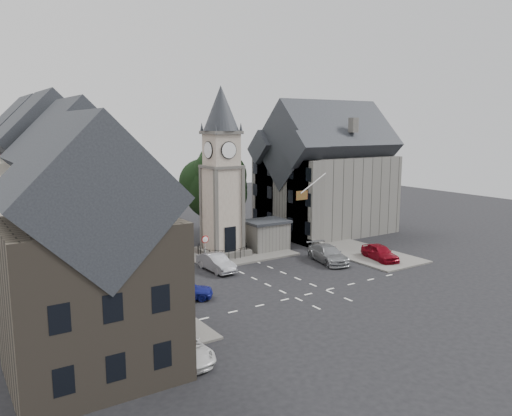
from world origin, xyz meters
TOP-DOWN VIEW (x-y plane):
  - ground at (0.00, 0.00)m, footprint 120.00×120.00m
  - pavement_west at (-12.50, 6.00)m, footprint 6.00×30.00m
  - pavement_east at (12.00, 8.00)m, footprint 6.00×26.00m
  - central_island at (1.50, 8.00)m, footprint 10.00×8.00m
  - road_markings at (0.00, -5.50)m, footprint 20.00×8.00m
  - clock_tower at (0.00, 7.99)m, footprint 4.86×4.86m
  - stone_shelter at (4.80, 7.50)m, footprint 4.30×3.30m
  - town_tree at (2.00, 13.00)m, footprint 7.20×7.20m
  - warning_sign_post at (-3.20, 5.43)m, footprint 0.70×0.19m
  - terrace_pink at (-15.50, 16.00)m, footprint 8.10×7.60m
  - terrace_cream at (-15.50, 8.00)m, footprint 8.10×7.60m
  - terrace_tudor at (-15.50, 0.00)m, footprint 8.10×7.60m
  - building_sw_stone at (-17.00, -9.00)m, footprint 8.60×7.60m
  - backdrop_west at (-12.00, 28.00)m, footprint 20.00×10.00m
  - east_building at (15.59, 11.00)m, footprint 14.40×11.40m
  - east_boundary_wall at (9.20, 10.00)m, footprint 0.40×16.00m
  - flagpole at (8.00, 4.00)m, footprint 3.68×0.10m
  - car_west_blue at (-8.44, -1.33)m, footprint 4.40×3.60m
  - car_west_silver at (-10.28, -1.63)m, footprint 4.46×3.46m
  - car_west_grey at (-11.50, 3.83)m, footprint 4.53×2.19m
  - car_island_silver at (-3.05, 3.69)m, footprint 1.77×4.60m
  - car_island_east at (7.00, 0.50)m, footprint 3.27×5.69m
  - car_east_red at (11.50, -1.71)m, footprint 2.76×4.75m
  - van_sw_white at (-12.63, -10.00)m, footprint 2.23×4.82m
  - pedestrian at (8.46, 8.56)m, footprint 0.65×0.62m

SIDE VIEW (x-z plane):
  - ground at x=0.00m, z-range 0.00..0.00m
  - road_markings at x=0.00m, z-range 0.00..0.01m
  - pavement_west at x=-12.50m, z-range 0.00..0.14m
  - pavement_east at x=12.00m, z-range 0.00..0.14m
  - central_island at x=1.50m, z-range 0.00..0.16m
  - east_boundary_wall at x=9.20m, z-range 0.00..0.90m
  - car_west_grey at x=-11.50m, z-range 0.00..1.24m
  - van_sw_white at x=-12.63m, z-range 0.00..1.34m
  - car_west_blue at x=-8.44m, z-range 0.00..1.41m
  - car_west_silver at x=-10.28m, z-range 0.00..1.41m
  - car_island_silver at x=-3.05m, z-range 0.00..1.49m
  - pedestrian at x=8.46m, z-range 0.00..1.50m
  - car_east_red at x=11.50m, z-range 0.00..1.52m
  - car_island_east at x=7.00m, z-range 0.00..1.55m
  - stone_shelter at x=4.80m, z-range 0.01..3.09m
  - warning_sign_post at x=-3.20m, z-range 0.60..3.45m
  - backdrop_west at x=-12.00m, z-range 0.00..8.00m
  - building_sw_stone at x=-17.00m, z-range 0.15..10.55m
  - terrace_tudor at x=-15.50m, z-range 0.19..12.19m
  - east_building at x=15.59m, z-range -0.04..12.56m
  - terrace_pink at x=-15.50m, z-range 0.18..12.98m
  - terrace_cream at x=-15.50m, z-range 0.18..12.98m
  - town_tree at x=2.00m, z-range 1.57..12.37m
  - flagpole at x=8.00m, z-range 5.63..8.37m
  - clock_tower at x=0.00m, z-range 0.00..16.25m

